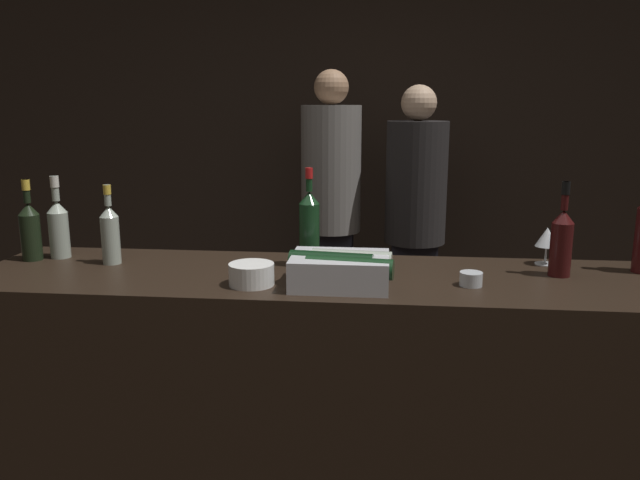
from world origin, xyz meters
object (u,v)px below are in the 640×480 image
bowl_white (251,274)px  wine_glass (547,238)px  champagne_bottle (30,229)px  white_wine_bottle (58,226)px  ice_bin_with_bottles (341,268)px  candle_votive (471,279)px  rose_wine_bottle (110,232)px  red_wine_bottle_black_foil (562,240)px  person_blond_tee (415,215)px  red_wine_bottle_burgundy (309,227)px  person_in_hoodie (331,203)px

bowl_white → wine_glass: 1.13m
champagne_bottle → white_wine_bottle: white_wine_bottle is taller
ice_bin_with_bottles → candle_votive: ice_bin_with_bottles is taller
rose_wine_bottle → red_wine_bottle_black_foil: red_wine_bottle_black_foil is taller
person_blond_tee → wine_glass: bearing=-95.1°
wine_glass → white_wine_bottle: white_wine_bottle is taller
wine_glass → champagne_bottle: size_ratio=0.46×
ice_bin_with_bottles → red_wine_bottle_burgundy: (-0.14, 0.25, 0.09)m
bowl_white → red_wine_bottle_black_foil: bearing=12.1°
champagne_bottle → person_blond_tee: person_blond_tee is taller
wine_glass → ice_bin_with_bottles: bearing=-154.2°
champagne_bottle → red_wine_bottle_black_foil: red_wine_bottle_black_foil is taller
person_blond_tee → rose_wine_bottle: bearing=-150.5°
ice_bin_with_bottles → person_in_hoodie: (-0.19, 1.80, -0.07)m
white_wine_bottle → red_wine_bottle_burgundy: bearing=-1.7°
wine_glass → person_blond_tee: 1.47m
rose_wine_bottle → person_in_hoodie: bearing=66.0°
champagne_bottle → person_in_hoodie: bearing=56.4°
bowl_white → red_wine_bottle_burgundy: 0.34m
ice_bin_with_bottles → person_in_hoodie: bearing=96.1°
bowl_white → person_in_hoodie: 1.82m
champagne_bottle → person_blond_tee: size_ratio=0.18×
wine_glass → candle_votive: 0.46m
white_wine_bottle → red_wine_bottle_burgundy: red_wine_bottle_burgundy is taller
bowl_white → person_in_hoodie: size_ratio=0.08×
white_wine_bottle → person_blond_tee: (1.47, 1.48, -0.19)m
bowl_white → red_wine_bottle_burgundy: bearing=58.7°
person_blond_tee → candle_votive: bearing=-108.5°
candle_votive → champagne_bottle: (-1.67, 0.18, 0.10)m
candle_votive → red_wine_bottle_black_foil: (0.33, 0.16, 0.11)m
candle_votive → person_blond_tee: bearing=93.6°
champagne_bottle → person_blond_tee: (1.56, 1.53, -0.19)m
red_wine_bottle_burgundy → wine_glass: bearing=7.4°
rose_wine_bottle → white_wine_bottle: white_wine_bottle is taller
rose_wine_bottle → red_wine_bottle_burgundy: bearing=3.2°
candle_votive → person_blond_tee: person_blond_tee is taller
candle_votive → champagne_bottle: size_ratio=0.24×
candle_votive → champagne_bottle: bearing=173.7°
red_wine_bottle_burgundy → person_in_hoodie: bearing=92.0°
wine_glass → red_wine_bottle_burgundy: 0.90m
red_wine_bottle_burgundy → person_blond_tee: person_blond_tee is taller
wine_glass → rose_wine_bottle: bearing=-174.5°
ice_bin_with_bottles → person_blond_tee: 1.80m
champagne_bottle → red_wine_bottle_burgundy: red_wine_bottle_burgundy is taller
person_blond_tee → red_wine_bottle_black_foil: bearing=-96.4°
wine_glass → champagne_bottle: champagne_bottle is taller
red_wine_bottle_burgundy → rose_wine_bottle: bearing=-176.8°
red_wine_bottle_burgundy → champagne_bottle: bearing=-179.0°
wine_glass → champagne_bottle: bearing=-176.1°
bowl_white → candle_votive: bowl_white is taller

